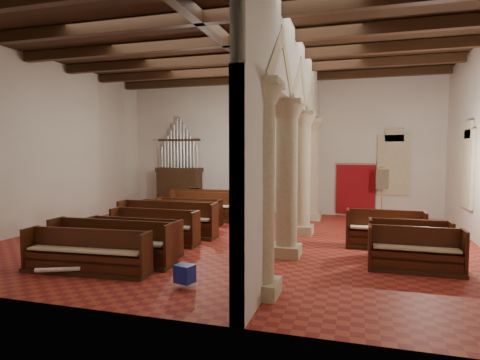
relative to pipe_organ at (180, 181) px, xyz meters
name	(u,v)px	position (x,y,z in m)	size (l,w,h in m)	color
floor	(237,240)	(4.50, -5.50, -1.37)	(14.00, 14.00, 0.00)	#A03423
ceiling	(237,44)	(4.50, -5.50, 4.63)	(14.00, 14.00, 0.00)	black
wall_back	(275,146)	(4.50, 0.50, 1.63)	(14.00, 0.02, 6.00)	silver
wall_front	(131,136)	(4.50, -11.50, 1.63)	(14.00, 0.02, 6.00)	silver
wall_left	(49,145)	(-2.50, -5.50, 1.63)	(0.02, 12.00, 6.00)	silver
ceiling_beams	(237,50)	(4.50, -5.50, 4.45)	(13.80, 11.80, 0.30)	#351F10
arcade	(296,124)	(6.30, -5.50, 2.19)	(0.90, 11.90, 6.00)	beige
window_right_b	(469,169)	(11.48, -3.00, 0.83)	(0.03, 1.00, 2.20)	#377D60
window_back	(393,165)	(9.50, 0.48, 0.83)	(1.00, 0.03, 2.20)	#377D60
pipe_organ	(180,181)	(0.00, 0.00, 0.00)	(2.10, 0.85, 4.40)	#351F10
lectern	(196,202)	(1.22, -0.87, -0.86)	(0.50, 0.50, 1.23)	#3B2312
dossal_curtain	(355,189)	(8.00, 0.42, -0.21)	(1.80, 0.07, 2.17)	maroon
processional_banner	(382,201)	(9.02, -0.45, -0.60)	(0.49, 0.63, 2.22)	#351F10
hymnal_box_a	(185,274)	(4.74, -9.99, -1.09)	(0.37, 0.30, 0.37)	#161F9B
hymnal_box_b	(160,244)	(2.97, -7.64, -1.12)	(0.30, 0.25, 0.30)	navy
hymnal_box_c	(203,229)	(3.36, -5.52, -1.09)	(0.37, 0.30, 0.37)	navy
tube_heater_a	(58,270)	(1.77, -10.14, -1.21)	(0.10, 0.10, 0.96)	silver
tube_heater_b	(101,254)	(1.83, -8.68, -1.21)	(0.10, 0.10, 1.01)	white
nave_pew_0	(86,259)	(2.20, -9.72, -1.05)	(3.04, 0.86, 0.98)	#351F10
nave_pew_1	(111,250)	(2.28, -8.90, -1.02)	(3.25, 0.77, 1.06)	#351F10
nave_pew_2	(133,243)	(2.34, -7.97, -1.05)	(2.69, 0.67, 0.97)	#351F10
nave_pew_3	(154,232)	(2.27, -6.68, -1.03)	(2.75, 0.73, 1.03)	#351F10
nave_pew_4	(167,225)	(2.15, -5.60, -1.00)	(3.32, 0.80, 1.13)	#351F10
nave_pew_5	(178,220)	(1.97, -4.44, -1.04)	(2.89, 0.71, 1.01)	#351F10
nave_pew_6	(189,216)	(1.97, -3.44, -1.05)	(2.54, 0.66, 0.98)	#351F10
nave_pew_7	(207,211)	(2.34, -2.45, -1.00)	(3.10, 0.81, 1.13)	#351F10
nave_pew_8	(206,208)	(1.93, -1.49, -0.99)	(3.14, 0.79, 1.14)	#351F10
aisle_pew_0	(415,257)	(9.37, -7.51, -1.03)	(2.07, 0.69, 1.02)	#351F10
aisle_pew_1	(409,247)	(9.36, -6.50, -1.03)	(1.98, 0.71, 1.02)	#351F10
aisle_pew_2	(385,236)	(8.85, -5.37, -1.00)	(2.14, 0.74, 1.09)	#351F10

